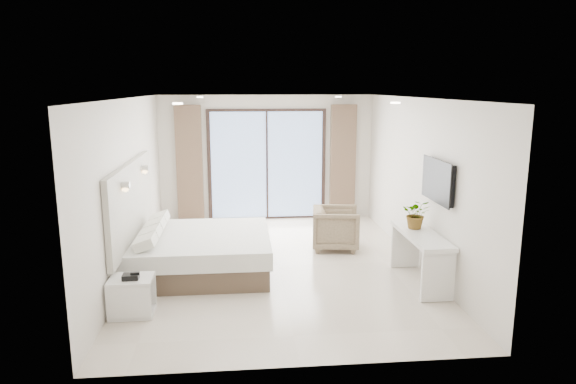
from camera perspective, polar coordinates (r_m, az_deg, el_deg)
name	(u,v)px	position (r m, az deg, el deg)	size (l,w,h in m)	color
ground	(278,266)	(8.47, -1.12, -8.19)	(6.20, 6.20, 0.00)	beige
room_shell	(263,164)	(8.77, -2.82, 3.16)	(4.62, 6.22, 2.72)	silver
bed	(200,252)	(8.26, -9.73, -6.60)	(2.14, 2.03, 0.74)	brown
nightstand	(132,296)	(6.97, -16.95, -11.02)	(0.54, 0.45, 0.49)	white
phone	(131,277)	(6.82, -17.07, -8.98)	(0.20, 0.16, 0.07)	black
console_desk	(421,247)	(7.83, 14.55, -5.94)	(0.48, 1.52, 0.77)	white
plant	(416,217)	(7.96, 14.06, -2.72)	(0.41, 0.45, 0.35)	#33662D
armchair	(336,226)	(9.27, 5.34, -3.80)	(0.80, 0.75, 0.83)	#917B5F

